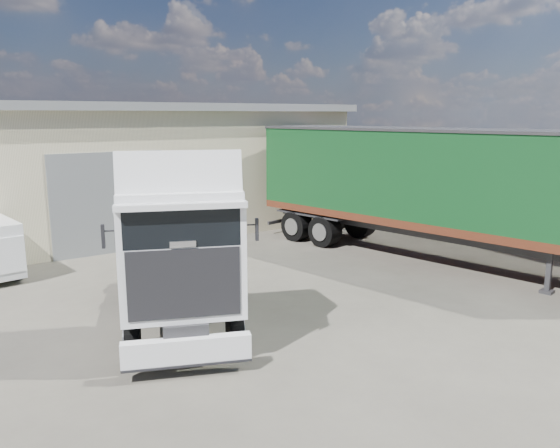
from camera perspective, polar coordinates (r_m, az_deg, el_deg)
ground at (r=12.87m, az=5.77°, el=-10.94°), size 120.00×120.00×0.00m
brick_boundary_wall at (r=24.70m, az=17.37°, el=2.43°), size 0.35×26.00×2.50m
tractor_unit at (r=12.14m, az=-10.38°, el=-3.60°), size 4.53×6.60×4.22m
box_trailer at (r=19.03m, az=15.42°, el=4.41°), size 5.30×13.61×4.43m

